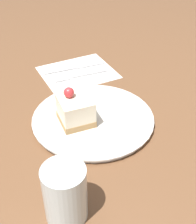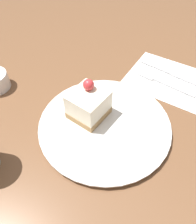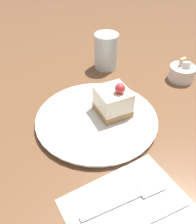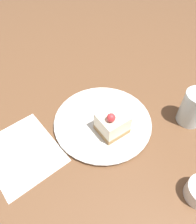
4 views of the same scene
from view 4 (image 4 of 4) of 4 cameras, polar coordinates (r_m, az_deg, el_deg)
name	(u,v)px [view 4 (image 4 of 4)]	position (r m, az deg, el deg)	size (l,w,h in m)	color
ground_plane	(102,128)	(0.63, 1.00, -4.24)	(4.00, 4.00, 0.00)	brown
plate	(103,122)	(0.64, 1.23, -2.61)	(0.28, 0.28, 0.01)	silver
cake_slice	(112,123)	(0.59, 3.74, -2.96)	(0.09, 0.08, 0.08)	#AD8451
napkin	(22,152)	(0.62, -19.14, -9.89)	(0.22, 0.24, 0.00)	white
fork	(32,151)	(0.61, -16.74, -9.62)	(0.04, 0.16, 0.00)	silver
knife	(11,152)	(0.63, -21.74, -9.61)	(0.04, 0.19, 0.00)	silver
drinking_glass	(194,108)	(0.67, 23.68, 0.99)	(0.07, 0.07, 0.11)	silver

